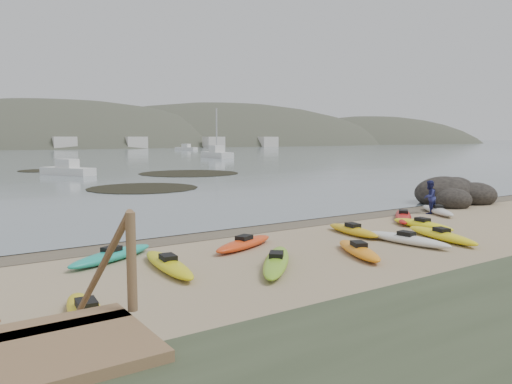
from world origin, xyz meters
TOP-DOWN VIEW (x-y plane):
  - ground at (0.00, 0.00)m, footprint 600.00×600.00m
  - wet_sand at (0.00, -0.30)m, footprint 60.00×60.00m
  - stairs at (-11.00, -11.62)m, footprint 1.50×2.70m
  - kayaks at (0.31, -4.50)m, footprint 20.35×8.18m
  - person_east at (9.24, -1.88)m, footprint 0.94×0.81m
  - rock_cluster at (13.96, -0.07)m, footprint 5.42×4.01m
  - kelp_mats at (6.49, 28.56)m, footprint 19.82×32.22m
  - moored_boats at (1.74, 73.40)m, footprint 105.46×87.97m
  - far_hills at (39.38, 193.97)m, footprint 550.00×135.00m

SIDE VIEW (x-z plane):
  - far_hills at x=39.38m, z-range -55.93..24.07m
  - ground at x=0.00m, z-range 0.00..0.00m
  - wet_sand at x=0.00m, z-range 0.00..0.00m
  - kelp_mats at x=6.49m, z-range 0.01..0.05m
  - kayaks at x=0.31m, z-range 0.00..0.34m
  - rock_cluster at x=13.96m, z-range -0.70..1.21m
  - moored_boats at x=1.74m, z-range -0.05..1.19m
  - person_east at x=9.24m, z-range 0.00..1.69m
  - stairs at x=-11.00m, z-range 0.00..2.10m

